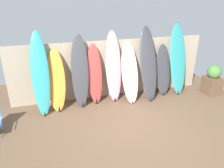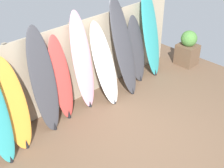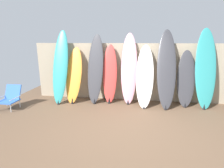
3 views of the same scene
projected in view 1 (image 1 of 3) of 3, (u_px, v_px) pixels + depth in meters
ground at (132, 129)px, 5.39m from camera, size 7.68×7.68×0.00m
fence_back at (111, 69)px, 6.81m from camera, size 6.08×0.11×1.80m
surfboard_teal_0 at (40, 74)px, 5.82m from camera, size 0.48×0.78×2.21m
surfboard_orange_1 at (56, 81)px, 6.07m from camera, size 0.55×0.66×1.69m
surfboard_charcoal_2 at (80, 72)px, 6.18m from camera, size 0.55×0.57×2.08m
surfboard_red_3 at (95, 75)px, 6.40m from camera, size 0.45×0.41×1.78m
surfboard_pink_4 at (113, 68)px, 6.50m from camera, size 0.49×0.45×2.11m
surfboard_white_5 at (130, 73)px, 6.54m from camera, size 0.52×0.74×1.77m
surfboard_charcoal_6 at (148, 64)px, 6.60m from camera, size 0.54×0.78×2.20m
surfboard_charcoal_7 at (163, 71)px, 6.97m from camera, size 0.51×0.43×1.62m
surfboard_teal_8 at (178, 60)px, 6.95m from camera, size 0.62×0.62×2.23m
planter_box at (213, 81)px, 7.11m from camera, size 0.47×0.52×0.96m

